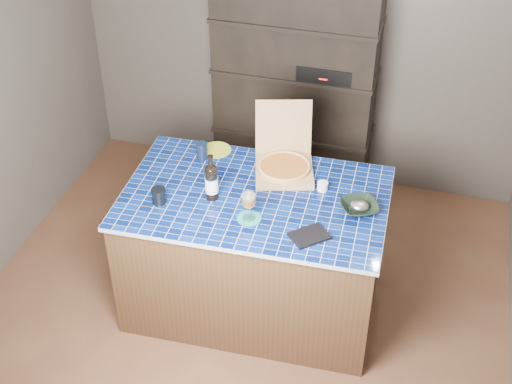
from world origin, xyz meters
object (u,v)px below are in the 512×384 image
(kitchen_island, at_px, (255,250))
(mead_bottle, at_px, (212,182))
(dvd_case, at_px, (309,236))
(pizza_box, at_px, (284,164))
(bowl, at_px, (359,207))
(wine_glass, at_px, (249,200))

(kitchen_island, relative_size, mead_bottle, 5.35)
(mead_bottle, height_order, dvd_case, mead_bottle)
(pizza_box, relative_size, dvd_case, 2.49)
(kitchen_island, relative_size, bowl, 7.46)
(kitchen_island, relative_size, dvd_case, 7.86)
(mead_bottle, bearing_deg, dvd_case, -17.12)
(mead_bottle, bearing_deg, pizza_box, 47.76)
(pizza_box, bearing_deg, kitchen_island, -125.89)
(pizza_box, bearing_deg, mead_bottle, -148.39)
(kitchen_island, bearing_deg, pizza_box, 68.03)
(pizza_box, distance_m, dvd_case, 0.66)
(kitchen_island, xyz_separation_m, bowl, (0.63, 0.03, 0.47))
(pizza_box, height_order, wine_glass, pizza_box)
(wine_glass, xyz_separation_m, bowl, (0.61, 0.25, -0.11))
(bowl, bearing_deg, mead_bottle, -172.59)
(pizza_box, xyz_separation_m, bowl, (0.53, -0.27, -0.03))
(pizza_box, relative_size, bowl, 2.36)
(kitchen_island, relative_size, wine_glass, 8.48)
(pizza_box, height_order, bowl, pizza_box)
(pizza_box, relative_size, wine_glass, 2.68)
(wine_glass, height_order, dvd_case, wine_glass)
(mead_bottle, relative_size, bowl, 1.39)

